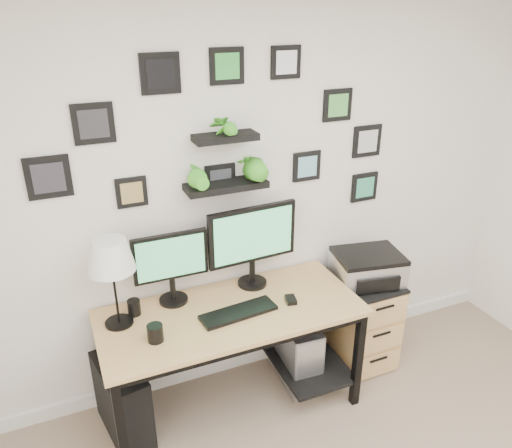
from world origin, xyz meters
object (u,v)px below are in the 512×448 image
file_cabinet (359,320)px  printer (368,267)px  table_lamp (111,258)px  pc_tower_black (123,399)px  monitor_left (171,263)px  mug (155,333)px  monitor_right (253,240)px  desk (235,323)px  pc_tower_grey (295,349)px

file_cabinet → printer: bearing=-19.0°
table_lamp → pc_tower_black: table_lamp is taller
monitor_left → pc_tower_black: monitor_left is taller
monitor_left → file_cabinet: bearing=-6.0°
mug → file_cabinet: mug is taller
monitor_right → monitor_left: bearing=179.2°
monitor_right → mug: 0.85m
monitor_left → table_lamp: 0.40m
monitor_left → monitor_right: bearing=-0.8°
table_lamp → monitor_right: bearing=6.0°
monitor_right → file_cabinet: (0.79, -0.13, -0.74)m
file_cabinet → pc_tower_black: bearing=-179.2°
table_lamp → file_cabinet: size_ratio=0.81×
desk → mug: bearing=-164.5°
mug → pc_tower_black: size_ratio=0.21×
printer → mug: bearing=-172.7°
mug → pc_tower_grey: 1.15m
pc_tower_black → file_cabinet: 1.73m
monitor_right → table_lamp: (-0.88, -0.09, 0.11)m
desk → mug: mug is taller
desk → printer: bearing=2.9°
mug → file_cabinet: bearing=7.6°
monitor_left → monitor_right: (0.53, -0.01, 0.06)m
mug → pc_tower_black: (-0.21, 0.18, -0.56)m
monitor_left → pc_tower_grey: bearing=-11.0°
monitor_left → printer: bearing=-6.3°
printer → monitor_right: bearing=170.2°
monitor_left → printer: (1.34, -0.15, -0.25)m
mug → file_cabinet: size_ratio=0.15×
pc_tower_grey → printer: (0.55, 0.01, 0.53)m
pc_tower_grey → printer: size_ratio=0.98×
desk → pc_tower_black: bearing=177.3°
mug → monitor_left: bearing=60.7°
table_lamp → file_cabinet: table_lamp is taller
pc_tower_grey → desk: bearing=-174.4°
monitor_right → file_cabinet: bearing=-9.6°
file_cabinet → printer: size_ratio=1.32×
desk → monitor_left: monitor_left is taller
desk → monitor_right: bearing=43.4°
file_cabinet → mug: bearing=-172.4°
pc_tower_black → desk: bearing=-12.5°
monitor_left → file_cabinet: size_ratio=0.70×
desk → monitor_right: monitor_right is taller
printer → pc_tower_black: bearing=-179.4°
pc_tower_black → pc_tower_grey: size_ratio=0.98×
desk → file_cabinet: (0.99, 0.06, -0.29)m
table_lamp → pc_tower_grey: size_ratio=1.09×
table_lamp → printer: size_ratio=1.07×
desk → printer: size_ratio=3.15×
desk → monitor_left: 0.55m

